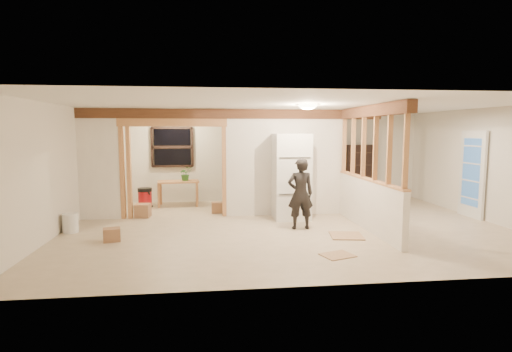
{
  "coord_description": "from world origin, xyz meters",
  "views": [
    {
      "loc": [
        -1.59,
        -8.07,
        1.98
      ],
      "look_at": [
        -0.59,
        0.4,
        1.03
      ],
      "focal_mm": 28.0,
      "sensor_mm": 36.0,
      "label": 1
    }
  ],
  "objects": [
    {
      "name": "floor",
      "position": [
        0.0,
        0.0,
        -0.01
      ],
      "size": [
        9.0,
        6.5,
        0.01
      ],
      "primitive_type": "cube",
      "color": "#CBB397",
      "rests_on": "ground"
    },
    {
      "name": "ceiling",
      "position": [
        0.0,
        0.0,
        2.5
      ],
      "size": [
        9.0,
        6.5,
        0.01
      ],
      "primitive_type": "cube",
      "color": "white"
    },
    {
      "name": "wall_back",
      "position": [
        0.0,
        3.25,
        1.25
      ],
      "size": [
        9.0,
        0.01,
        2.5
      ],
      "primitive_type": "cube",
      "color": "beige",
      "rests_on": "floor"
    },
    {
      "name": "wall_front",
      "position": [
        0.0,
        -3.25,
        1.25
      ],
      "size": [
        9.0,
        0.01,
        2.5
      ],
      "primitive_type": "cube",
      "color": "beige",
      "rests_on": "floor"
    },
    {
      "name": "wall_left",
      "position": [
        -4.5,
        0.0,
        1.25
      ],
      "size": [
        0.01,
        6.5,
        2.5
      ],
      "primitive_type": "cube",
      "color": "beige",
      "rests_on": "floor"
    },
    {
      "name": "wall_right",
      "position": [
        4.5,
        0.0,
        1.25
      ],
      "size": [
        0.01,
        6.5,
        2.5
      ],
      "primitive_type": "cube",
      "color": "beige",
      "rests_on": "floor"
    },
    {
      "name": "partition_left_stub",
      "position": [
        -4.05,
        1.2,
        1.25
      ],
      "size": [
        0.9,
        0.12,
        2.5
      ],
      "primitive_type": "cube",
      "color": "white",
      "rests_on": "floor"
    },
    {
      "name": "partition_center",
      "position": [
        0.2,
        1.2,
        1.25
      ],
      "size": [
        2.8,
        0.12,
        2.5
      ],
      "primitive_type": "cube",
      "color": "white",
      "rests_on": "floor"
    },
    {
      "name": "doorway_frame",
      "position": [
        -2.4,
        1.2,
        1.1
      ],
      "size": [
        2.46,
        0.14,
        2.2
      ],
      "primitive_type": "cube",
      "color": "tan",
      "rests_on": "floor"
    },
    {
      "name": "header_beam_back",
      "position": [
        -1.0,
        1.2,
        2.38
      ],
      "size": [
        7.0,
        0.18,
        0.22
      ],
      "primitive_type": "cube",
      "color": "brown",
      "rests_on": "ceiling"
    },
    {
      "name": "header_beam_right",
      "position": [
        1.6,
        -0.4,
        2.38
      ],
      "size": [
        0.18,
        3.3,
        0.22
      ],
      "primitive_type": "cube",
      "color": "brown",
      "rests_on": "ceiling"
    },
    {
      "name": "pony_wall",
      "position": [
        1.6,
        -0.4,
        0.5
      ],
      "size": [
        0.12,
        3.2,
        1.0
      ],
      "primitive_type": "cube",
      "color": "white",
      "rests_on": "floor"
    },
    {
      "name": "stud_partition",
      "position": [
        1.6,
        -0.4,
        1.66
      ],
      "size": [
        0.14,
        3.2,
        1.32
      ],
      "primitive_type": "cube",
      "color": "tan",
      "rests_on": "pony_wall"
    },
    {
      "name": "window_back",
      "position": [
        -2.6,
        3.17,
        1.55
      ],
      "size": [
        1.12,
        0.1,
        1.1
      ],
      "primitive_type": "cube",
      "color": "black",
      "rests_on": "wall_back"
    },
    {
      "name": "french_door",
      "position": [
        4.42,
        0.4,
        1.0
      ],
      "size": [
        0.12,
        0.86,
        2.0
      ],
      "primitive_type": "cube",
      "color": "white",
      "rests_on": "floor"
    },
    {
      "name": "ceiling_dome_main",
      "position": [
        0.3,
        -0.5,
        2.48
      ],
      "size": [
        0.36,
        0.36,
        0.16
      ],
      "primitive_type": "ellipsoid",
      "color": "#FFEABF",
      "rests_on": "ceiling"
    },
    {
      "name": "ceiling_dome_util",
      "position": [
        -2.5,
        2.3,
        2.48
      ],
      "size": [
        0.32,
        0.32,
        0.14
      ],
      "primitive_type": "ellipsoid",
      "color": "#FFEABF",
      "rests_on": "ceiling"
    },
    {
      "name": "hanging_bulb",
      "position": [
        -2.0,
        1.6,
        2.18
      ],
      "size": [
        0.07,
        0.07,
        0.07
      ],
      "primitive_type": "ellipsoid",
      "color": "#FFD88C",
      "rests_on": "ceiling"
    },
    {
      "name": "refrigerator",
      "position": [
        0.25,
        0.75,
        0.97
      ],
      "size": [
        0.8,
        0.77,
        1.93
      ],
      "primitive_type": "cube",
      "color": "silver",
      "rests_on": "floor"
    },
    {
      "name": "woman",
      "position": [
        0.24,
        -0.24,
        0.72
      ],
      "size": [
        0.53,
        0.35,
        1.45
      ],
      "primitive_type": "imported",
      "rotation": [
        0.0,
        0.0,
        3.14
      ],
      "color": "#2B2727",
      "rests_on": "floor"
    },
    {
      "name": "work_table",
      "position": [
        -2.42,
        2.63,
        0.34
      ],
      "size": [
        1.13,
        0.66,
        0.68
      ],
      "primitive_type": "cube",
      "rotation": [
        0.0,
        0.0,
        0.12
      ],
      "color": "tan",
      "rests_on": "floor"
    },
    {
      "name": "potted_plant",
      "position": [
        -2.22,
        2.61,
        0.86
      ],
      "size": [
        0.43,
        0.4,
        0.38
      ],
      "primitive_type": "imported",
      "rotation": [
        0.0,
        0.0,
        0.41
      ],
      "color": "#347836",
      "rests_on": "work_table"
    },
    {
      "name": "shop_vac",
      "position": [
        -3.27,
        2.48,
        0.26
      ],
      "size": [
        0.41,
        0.41,
        0.52
      ],
      "primitive_type": "cylinder",
      "rotation": [
        0.0,
        0.0,
        -0.02
      ],
      "color": "maroon",
      "rests_on": "floor"
    },
    {
      "name": "bookshelf",
      "position": [
        2.76,
        3.05,
        0.8
      ],
      "size": [
        0.8,
        0.27,
        1.59
      ],
      "primitive_type": "cube",
      "color": "black",
      "rests_on": "floor"
    },
    {
      "name": "bucket",
      "position": [
        -4.32,
        -0.02,
        0.19
      ],
      "size": [
        0.34,
        0.34,
        0.38
      ],
      "primitive_type": "cylinder",
      "rotation": [
        0.0,
        0.0,
        -0.16
      ],
      "color": "white",
      "rests_on": "floor"
    },
    {
      "name": "box_util_a",
      "position": [
        -1.4,
        1.59,
        0.13
      ],
      "size": [
        0.3,
        0.26,
        0.26
      ],
      "primitive_type": "cube",
      "rotation": [
        0.0,
        0.0,
        0.0
      ],
      "color": "#A0704D",
      "rests_on": "floor"
    },
    {
      "name": "box_util_b",
      "position": [
        -3.14,
        1.29,
        0.15
      ],
      "size": [
        0.36,
        0.36,
        0.31
      ],
      "primitive_type": "cube",
      "rotation": [
        0.0,
        0.0,
        -0.1
      ],
      "color": "#A0704D",
      "rests_on": "floor"
    },
    {
      "name": "box_front",
      "position": [
        -3.36,
        -0.76,
        0.12
      ],
      "size": [
        0.34,
        0.3,
        0.24
      ],
      "primitive_type": "cube",
      "rotation": [
        0.0,
        0.0,
        0.24
      ],
      "color": "#A0704D",
      "rests_on": "floor"
    },
    {
      "name": "floor_panel_near",
      "position": [
        0.98,
        -0.92,
        0.01
      ],
      "size": [
        0.68,
        0.68,
        0.02
      ],
      "primitive_type": "cube",
      "rotation": [
        0.0,
        0.0,
        -0.16
      ],
      "color": "tan",
      "rests_on": "floor"
    },
    {
      "name": "floor_panel_far",
      "position": [
        0.43,
        -2.06,
        0.01
      ],
      "size": [
        0.59,
        0.53,
        0.02
      ],
      "primitive_type": "cube",
      "rotation": [
        0.0,
        0.0,
        0.33
      ],
      "color": "tan",
      "rests_on": "floor"
    }
  ]
}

